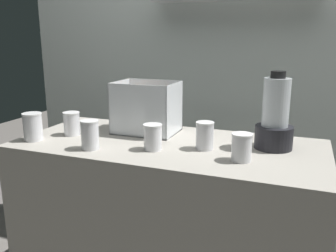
{
  "coord_description": "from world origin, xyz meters",
  "views": [
    {
      "loc": [
        0.56,
        -1.47,
        1.37
      ],
      "look_at": [
        0.0,
        0.0,
        0.98
      ],
      "focal_mm": 38.23,
      "sensor_mm": 36.0,
      "label": 1
    }
  ],
  "objects": [
    {
      "name": "juice_cup_orange_right",
      "position": [
        -0.02,
        -0.12,
        0.95
      ],
      "size": [
        0.08,
        0.08,
        0.11
      ],
      "color": "white",
      "rests_on": "counter"
    },
    {
      "name": "carrot_display_bin",
      "position": [
        -0.18,
        0.14,
        0.98
      ],
      "size": [
        0.31,
        0.23,
        0.26
      ],
      "color": "white",
      "rests_on": "counter"
    },
    {
      "name": "juice_cup_beet_far_right",
      "position": [
        0.18,
        -0.03,
        0.95
      ],
      "size": [
        0.08,
        0.08,
        0.12
      ],
      "color": "white",
      "rests_on": "counter"
    },
    {
      "name": "juice_cup_carrot_far_left",
      "position": [
        -0.61,
        -0.18,
        0.96
      ],
      "size": [
        0.09,
        0.09,
        0.13
      ],
      "color": "white",
      "rests_on": "counter"
    },
    {
      "name": "juice_cup_orange_middle",
      "position": [
        -0.28,
        -0.2,
        0.95
      ],
      "size": [
        0.08,
        0.08,
        0.13
      ],
      "color": "white",
      "rests_on": "counter"
    },
    {
      "name": "back_wall_unit",
      "position": [
        0.0,
        0.77,
        1.26
      ],
      "size": [
        2.6,
        0.24,
        2.5
      ],
      "color": "silver",
      "rests_on": "ground_plane"
    },
    {
      "name": "juice_cup_beet_rightmost",
      "position": [
        0.36,
        -0.12,
        0.95
      ],
      "size": [
        0.08,
        0.08,
        0.11
      ],
      "color": "white",
      "rests_on": "counter"
    },
    {
      "name": "counter",
      "position": [
        0.0,
        0.0,
        0.45
      ],
      "size": [
        1.4,
        0.64,
        0.9
      ],
      "primitive_type": "cube",
      "color": "#9E998E",
      "rests_on": "ground_plane"
    },
    {
      "name": "juice_cup_mango_left",
      "position": [
        -0.49,
        -0.04,
        0.95
      ],
      "size": [
        0.08,
        0.08,
        0.11
      ],
      "color": "white",
      "rests_on": "counter"
    },
    {
      "name": "blender_pitcher",
      "position": [
        0.46,
        0.09,
        1.03
      ],
      "size": [
        0.16,
        0.16,
        0.34
      ],
      "color": "black",
      "rests_on": "counter"
    }
  ]
}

